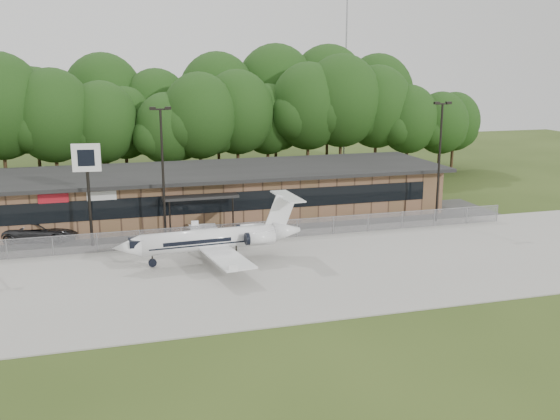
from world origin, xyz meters
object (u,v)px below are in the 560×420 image
object	(u,v)px
terminal	(213,192)
pole_sign	(87,169)
business_jet	(216,240)
suv	(40,231)

from	to	relation	value
terminal	pole_sign	bearing A→B (deg)	-145.43
business_jet	pole_sign	size ratio (longest dim) A/B	1.70
terminal	business_jet	xyz separation A→B (m)	(-2.18, -13.24, -0.60)
suv	pole_sign	distance (m)	6.95
terminal	business_jet	size ratio (longest dim) A/B	3.14
terminal	pole_sign	world-z (taller)	pole_sign
suv	pole_sign	world-z (taller)	pole_sign
business_jet	suv	size ratio (longest dim) A/B	2.32
business_jet	suv	bearing A→B (deg)	140.39
terminal	suv	bearing A→B (deg)	-162.86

